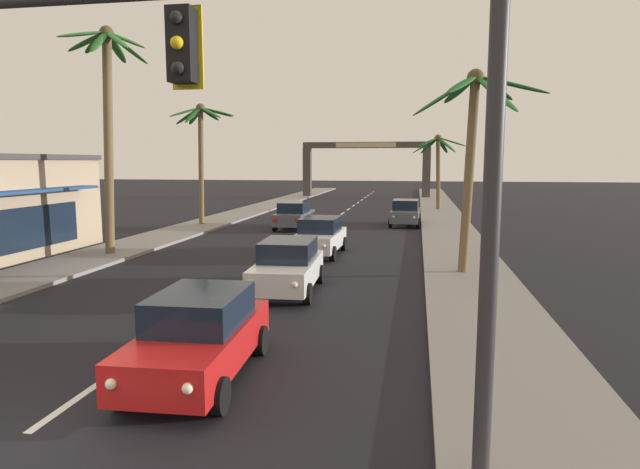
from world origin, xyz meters
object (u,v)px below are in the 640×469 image
at_px(palm_right_farthest, 438,156).
at_px(palm_left_second, 108,101).
at_px(sedan_lead_at_stop_bar, 199,335).
at_px(sedan_fifth_in_queue, 320,236).
at_px(palm_left_third, 201,135).
at_px(sedan_oncoming_far, 294,215).
at_px(sedan_third_in_queue, 288,266).
at_px(palm_right_second, 474,127).
at_px(traffic_signal_mast, 197,92).
at_px(town_gateway_arch, 366,161).
at_px(sedan_parked_nearest_kerb, 405,212).

bearing_deg(palm_right_farthest, palm_left_second, -120.28).
distance_m(sedan_lead_at_stop_bar, sedan_fifth_in_queue, 14.20).
bearing_deg(sedan_lead_at_stop_bar, palm_left_third, 111.92).
relative_size(sedan_fifth_in_queue, sedan_oncoming_far, 1.01).
height_order(sedan_lead_at_stop_bar, sedan_oncoming_far, same).
bearing_deg(palm_left_third, sedan_third_in_queue, -59.95).
distance_m(sedan_third_in_queue, palm_right_farthest, 31.11).
xyz_separation_m(sedan_third_in_queue, palm_right_second, (5.96, 3.64, 4.52)).
height_order(sedan_fifth_in_queue, palm_right_farthest, palm_right_farthest).
xyz_separation_m(traffic_signal_mast, palm_right_farthest, (4.44, 40.34, -0.45)).
height_order(sedan_lead_at_stop_bar, town_gateway_arch, town_gateway_arch).
bearing_deg(sedan_fifth_in_queue, sedan_lead_at_stop_bar, -89.32).
bearing_deg(sedan_lead_at_stop_bar, sedan_oncoming_far, 98.32).
height_order(traffic_signal_mast, palm_left_third, palm_left_third).
distance_m(sedan_third_in_queue, palm_left_third, 19.72).
xyz_separation_m(traffic_signal_mast, sedan_oncoming_far, (-4.69, 26.09, -4.20)).
xyz_separation_m(palm_right_second, town_gateway_arch, (-7.79, 42.60, -1.23)).
xyz_separation_m(traffic_signal_mast, palm_left_second, (-10.31, 15.07, 1.66)).
distance_m(palm_left_second, palm_left_third, 11.47).
xyz_separation_m(sedan_parked_nearest_kerb, palm_right_farthest, (2.37, 11.21, 3.75)).
xyz_separation_m(sedan_third_in_queue, palm_right_farthest, (5.68, 30.35, 3.75)).
relative_size(sedan_lead_at_stop_bar, sedan_parked_nearest_kerb, 1.00).
xyz_separation_m(palm_right_second, palm_right_farthest, (-0.27, 26.72, -0.78)).
xyz_separation_m(sedan_oncoming_far, palm_right_farthest, (9.13, 14.25, 3.75)).
bearing_deg(town_gateway_arch, sedan_oncoming_far, -93.06).
height_order(traffic_signal_mast, town_gateway_arch, traffic_signal_mast).
height_order(sedan_fifth_in_queue, palm_left_third, palm_left_third).
bearing_deg(palm_right_farthest, traffic_signal_mast, -96.29).
xyz_separation_m(sedan_third_in_queue, sedan_oncoming_far, (-3.45, 16.11, 0.00)).
bearing_deg(palm_left_second, traffic_signal_mast, -55.64).
height_order(traffic_signal_mast, palm_right_second, palm_right_second).
bearing_deg(palm_right_farthest, palm_left_third, -137.76).
xyz_separation_m(traffic_signal_mast, sedan_lead_at_stop_bar, (-1.29, 2.89, -4.20)).
bearing_deg(sedan_parked_nearest_kerb, sedan_fifth_in_queue, -106.37).
distance_m(sedan_oncoming_far, palm_right_farthest, 17.33).
xyz_separation_m(sedan_lead_at_stop_bar, sedan_fifth_in_queue, (-0.17, 14.20, 0.00)).
xyz_separation_m(sedan_fifth_in_queue, palm_left_second, (-8.84, -2.01, 5.86)).
distance_m(sedan_third_in_queue, sedan_parked_nearest_kerb, 19.43).
xyz_separation_m(sedan_fifth_in_queue, sedan_oncoming_far, (-3.22, 9.01, 0.00)).
distance_m(sedan_third_in_queue, sedan_fifth_in_queue, 7.10).
distance_m(sedan_lead_at_stop_bar, palm_left_third, 25.93).
bearing_deg(palm_right_second, sedan_lead_at_stop_bar, -119.24).
xyz_separation_m(palm_left_second, town_gateway_arch, (7.23, 41.14, -2.56)).
bearing_deg(town_gateway_arch, traffic_signal_mast, -86.86).
xyz_separation_m(palm_left_second, palm_right_second, (15.02, -1.45, -1.33)).
bearing_deg(sedan_lead_at_stop_bar, palm_right_second, 60.76).
xyz_separation_m(palm_left_second, palm_right_farthest, (14.75, 25.27, -2.11)).
bearing_deg(sedan_oncoming_far, sedan_parked_nearest_kerb, 24.20).
bearing_deg(sedan_fifth_in_queue, sedan_third_in_queue, -88.20).
distance_m(sedan_fifth_in_queue, palm_right_second, 8.41).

